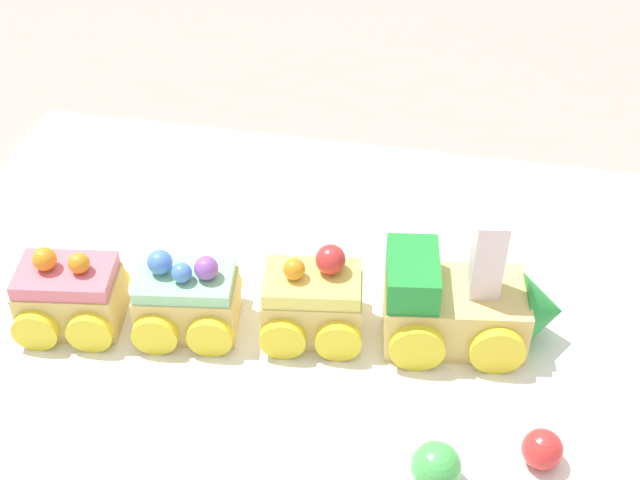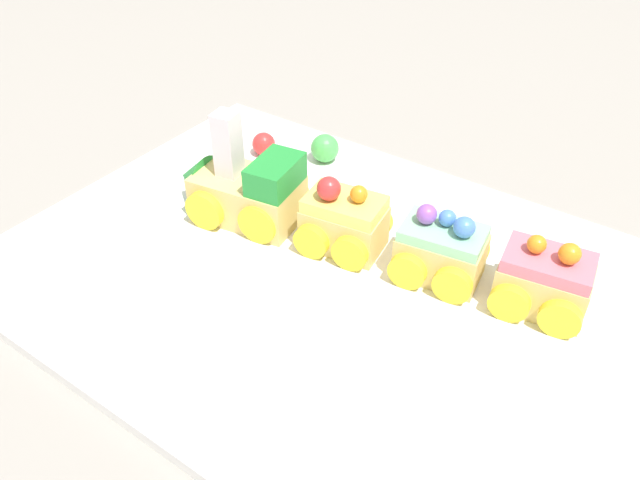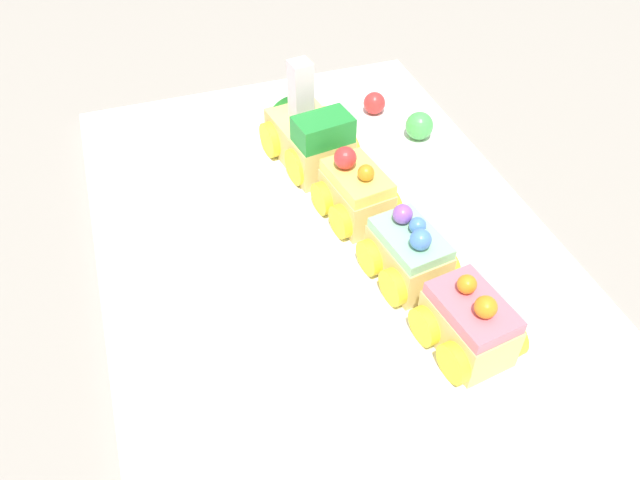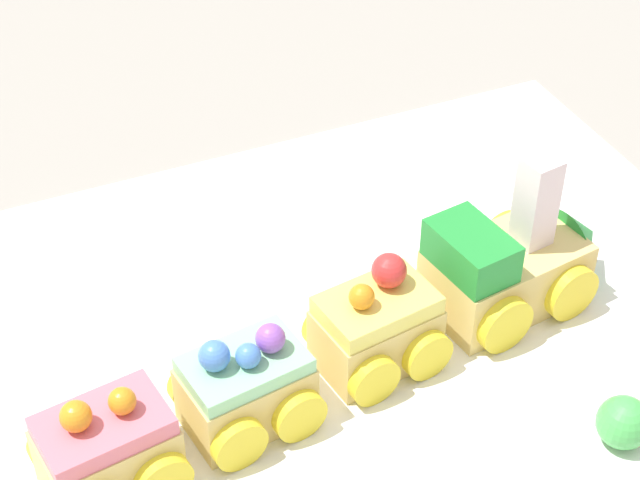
{
  "view_description": "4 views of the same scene",
  "coord_description": "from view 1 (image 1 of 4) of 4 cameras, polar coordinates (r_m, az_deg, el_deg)",
  "views": [
    {
      "loc": [
        0.12,
        -0.5,
        0.49
      ],
      "look_at": [
        0.02,
        0.01,
        0.06
      ],
      "focal_mm": 50.0,
      "sensor_mm": 36.0,
      "label": 1
    },
    {
      "loc": [
        -0.22,
        0.35,
        0.38
      ],
      "look_at": [
        0.01,
        0.01,
        0.06
      ],
      "focal_mm": 35.0,
      "sensor_mm": 36.0,
      "label": 2
    },
    {
      "loc": [
        -0.41,
        0.14,
        0.43
      ],
      "look_at": [
        -0.05,
        0.02,
        0.06
      ],
      "focal_mm": 35.0,
      "sensor_mm": 36.0,
      "label": 3
    },
    {
      "loc": [
        -0.2,
        -0.46,
        0.5
      ],
      "look_at": [
        0.01,
        0.01,
        0.08
      ],
      "focal_mm": 60.0,
      "sensor_mm": 36.0,
      "label": 4
    }
  ],
  "objects": [
    {
      "name": "gumball_red",
      "position": [
        0.6,
        14.04,
        -12.86
      ],
      "size": [
        0.03,
        0.03,
        0.03
      ],
      "primitive_type": "sphere",
      "color": "red",
      "rests_on": "display_board"
    },
    {
      "name": "display_board",
      "position": [
        0.7,
        -1.59,
        -3.51
      ],
      "size": [
        0.6,
        0.42,
        0.01
      ],
      "primitive_type": "cube",
      "color": "white",
      "rests_on": "ground_plane"
    },
    {
      "name": "cake_car_mint",
      "position": [
        0.66,
        -8.49,
        -3.82
      ],
      "size": [
        0.08,
        0.07,
        0.07
      ],
      "rotation": [
        0.0,
        0.0,
        0.14
      ],
      "color": "#E5C675",
      "rests_on": "display_board"
    },
    {
      "name": "cake_car_strawberry",
      "position": [
        0.68,
        -15.69,
        -3.5
      ],
      "size": [
        0.08,
        0.07,
        0.07
      ],
      "rotation": [
        0.0,
        0.0,
        0.14
      ],
      "color": "#E5C675",
      "rests_on": "display_board"
    },
    {
      "name": "gumball_green",
      "position": [
        0.57,
        7.43,
        -14.18
      ],
      "size": [
        0.03,
        0.03,
        0.03
      ],
      "primitive_type": "sphere",
      "color": "#4CBC56",
      "rests_on": "display_board"
    },
    {
      "name": "ground_plane",
      "position": [
        0.71,
        -1.58,
        -3.86
      ],
      "size": [
        10.0,
        10.0,
        0.0
      ],
      "primitive_type": "plane",
      "color": "gray"
    },
    {
      "name": "cake_car_lemon",
      "position": [
        0.65,
        -0.45,
        -4.04
      ],
      "size": [
        0.08,
        0.07,
        0.07
      ],
      "rotation": [
        0.0,
        0.0,
        0.14
      ],
      "color": "#E5C675",
      "rests_on": "display_board"
    },
    {
      "name": "cake_train_locomotive",
      "position": [
        0.65,
        9.34,
        -4.11
      ],
      "size": [
        0.14,
        0.09,
        0.11
      ],
      "rotation": [
        0.0,
        0.0,
        0.14
      ],
      "color": "#E5C675",
      "rests_on": "display_board"
    }
  ]
}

